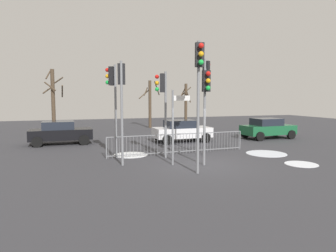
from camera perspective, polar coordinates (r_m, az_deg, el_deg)
The scene contains 18 objects.
ground_plane at distance 13.67m, azimuth 5.98°, elevation -7.21°, with size 60.00×60.00×0.00m, color #38383D.
traffic_light_foreground_left at distance 15.69m, azimuth 7.14°, elevation 7.61°, with size 0.48×0.45×4.91m.
traffic_light_foreground_right at distance 13.38m, azimuth -8.72°, elevation 6.81°, with size 0.36×0.56×4.53m.
traffic_light_rear_left at distance 15.06m, azimuth -10.37°, elevation 6.69°, with size 0.50×0.44×4.56m.
traffic_light_rear_right at distance 14.80m, azimuth -1.04°, elevation 5.87°, with size 0.55×0.37×4.22m.
traffic_light_mid_right at distance 13.13m, azimuth 7.14°, elevation 5.87°, with size 0.34×0.57×4.22m.
traffic_light_mid_left at distance 11.63m, azimuth 5.89°, elevation 9.08°, with size 0.36×0.56×5.11m.
direction_sign_post at distance 13.25m, azimuth 1.15°, elevation 0.48°, with size 0.76×0.27×3.30m.
pedestrian_guard_railing at distance 16.03m, azimuth 2.01°, elevation -3.29°, with size 7.64×0.36×1.07m.
car_white_trailing at distance 20.28m, azimuth 2.57°, elevation -0.85°, with size 3.82×1.96×1.47m.
car_black_far at distance 20.42m, azimuth -19.61°, elevation -1.12°, with size 3.84×2.00×1.47m.
car_green_near at distance 23.03m, azimuth 18.23°, elevation -0.36°, with size 3.87×2.06×1.47m.
bare_tree_left at distance 29.97m, azimuth 3.35°, elevation 4.09°, with size 1.48×1.32×4.30m.
bare_tree_centre at distance 27.70m, azimuth -20.77°, elevation 4.80°, with size 1.73×1.66×5.35m.
bare_tree_right at distance 29.64m, azimuth -3.42°, elevation 4.39°, with size 2.09×2.09×4.59m.
snow_patch_kerb at distance 16.95m, azimuth 18.00°, elevation -4.95°, with size 2.10×2.10×0.01m, color silver.
snow_patch_island at distance 15.87m, azimuth -7.07°, elevation -5.42°, with size 1.77×1.77×0.01m, color white.
snow_patch_verge at distance 14.87m, azimuth 23.79°, elevation -6.58°, with size 1.43×1.43×0.01m, color white.
Camera 1 is at (-5.49, -12.15, 2.99)m, focal length 32.40 mm.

